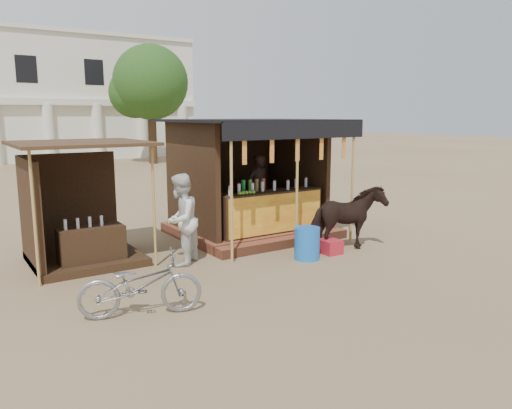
{
  "coord_description": "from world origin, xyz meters",
  "views": [
    {
      "loc": [
        -5.44,
        -6.64,
        2.86
      ],
      "look_at": [
        0.0,
        1.6,
        1.1
      ],
      "focal_mm": 35.0,
      "sensor_mm": 36.0,
      "label": 1
    }
  ],
  "objects": [
    {
      "name": "cow",
      "position": [
        1.89,
        0.94,
        0.7
      ],
      "size": [
        1.73,
        0.94,
        1.4
      ],
      "primitive_type": "imported",
      "rotation": [
        0.0,
        0.0,
        1.46
      ],
      "color": "black",
      "rests_on": "ground"
    },
    {
      "name": "red_crate",
      "position": [
        1.47,
        0.99,
        0.15
      ],
      "size": [
        0.39,
        0.45,
        0.29
      ],
      "primitive_type": "cube",
      "rotation": [
        0.0,
        0.0,
        -0.02
      ],
      "color": "#AC1C28",
      "rests_on": "ground"
    },
    {
      "name": "main_stall",
      "position": [
        1.02,
        3.36,
        1.03
      ],
      "size": [
        3.6,
        3.61,
        2.78
      ],
      "color": "brown",
      "rests_on": "ground"
    },
    {
      "name": "ground",
      "position": [
        0.0,
        0.0,
        0.0
      ],
      "size": [
        120.0,
        120.0,
        0.0
      ],
      "primitive_type": "plane",
      "color": "#846B4C",
      "rests_on": "ground"
    },
    {
      "name": "tree",
      "position": [
        5.81,
        22.14,
        4.63
      ],
      "size": [
        4.5,
        4.4,
        7.0
      ],
      "color": "#382314",
      "rests_on": "ground"
    },
    {
      "name": "cooler",
      "position": [
        2.34,
        2.6,
        0.23
      ],
      "size": [
        0.75,
        0.62,
        0.46
      ],
      "color": "#1B7C23",
      "rests_on": "ground"
    },
    {
      "name": "secondary_stall",
      "position": [
        -3.17,
        3.24,
        0.85
      ],
      "size": [
        2.4,
        2.4,
        2.38
      ],
      "color": "#332112",
      "rests_on": "ground"
    },
    {
      "name": "blue_barrel",
      "position": [
        0.79,
        0.93,
        0.33
      ],
      "size": [
        0.6,
        0.6,
        0.65
      ],
      "primitive_type": "cylinder",
      "rotation": [
        0.0,
        0.0,
        0.17
      ],
      "color": "blue",
      "rests_on": "ground"
    },
    {
      "name": "motorbike",
      "position": [
        -3.05,
        -0.0,
        0.46
      ],
      "size": [
        1.86,
        1.14,
        0.92
      ],
      "primitive_type": "imported",
      "rotation": [
        0.0,
        0.0,
        1.25
      ],
      "color": "gray",
      "rests_on": "ground"
    },
    {
      "name": "bystander",
      "position": [
        -1.48,
        2.0,
        0.89
      ],
      "size": [
        1.09,
        1.07,
        1.78
      ],
      "primitive_type": "imported",
      "rotation": [
        0.0,
        0.0,
        3.86
      ],
      "color": "silver",
      "rests_on": "ground"
    }
  ]
}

